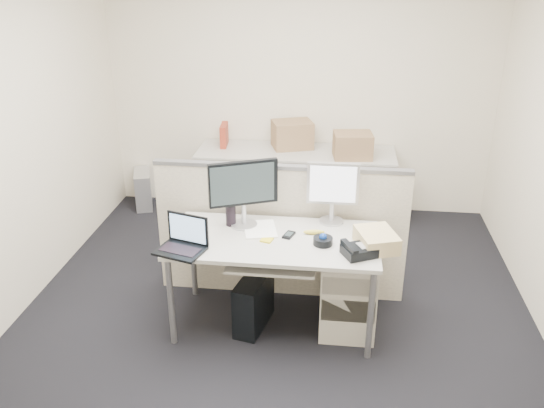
# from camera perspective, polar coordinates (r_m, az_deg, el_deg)

# --- Properties ---
(floor) EXTENTS (4.00, 4.50, 0.01)m
(floor) POSITION_cam_1_polar(r_m,az_deg,el_deg) (4.53, 0.22, -11.70)
(floor) COLOR black
(floor) RESTS_ON ground
(wall_back) EXTENTS (4.00, 0.02, 2.70)m
(wall_back) POSITION_cam_1_polar(r_m,az_deg,el_deg) (6.06, 2.73, 11.70)
(wall_back) COLOR beige
(wall_back) RESTS_ON ground
(wall_front) EXTENTS (4.00, 0.02, 2.70)m
(wall_front) POSITION_cam_1_polar(r_m,az_deg,el_deg) (1.95, -7.69, -17.60)
(wall_front) COLOR beige
(wall_front) RESTS_ON ground
(desk) EXTENTS (1.50, 0.75, 0.73)m
(desk) POSITION_cam_1_polar(r_m,az_deg,el_deg) (4.18, 0.23, -4.22)
(desk) COLOR #B1AEA5
(desk) RESTS_ON floor
(keyboard_tray) EXTENTS (0.62, 0.32, 0.02)m
(keyboard_tray) POSITION_cam_1_polar(r_m,az_deg,el_deg) (4.04, -0.06, -5.97)
(keyboard_tray) COLOR #B1AEA5
(keyboard_tray) RESTS_ON desk
(drawer_pedestal) EXTENTS (0.40, 0.55, 0.65)m
(drawer_pedestal) POSITION_cam_1_polar(r_m,az_deg,el_deg) (4.37, 7.56, -8.20)
(drawer_pedestal) COLOR beige
(drawer_pedestal) RESTS_ON floor
(cubicle_partition) EXTENTS (2.00, 0.06, 1.10)m
(cubicle_partition) POSITION_cam_1_polar(r_m,az_deg,el_deg) (4.62, 0.86, -2.88)
(cubicle_partition) COLOR beige
(cubicle_partition) RESTS_ON floor
(back_counter) EXTENTS (2.00, 0.60, 0.72)m
(back_counter) POSITION_cam_1_polar(r_m,az_deg,el_deg) (6.05, 2.32, 1.85)
(back_counter) COLOR beige
(back_counter) RESTS_ON floor
(monitor_main) EXTENTS (0.55, 0.38, 0.51)m
(monitor_main) POSITION_cam_1_polar(r_m,az_deg,el_deg) (4.23, -2.85, 0.98)
(monitor_main) COLOR black
(monitor_main) RESTS_ON desk
(monitor_small) EXTENTS (0.39, 0.20, 0.47)m
(monitor_small) POSITION_cam_1_polar(r_m,az_deg,el_deg) (4.31, 6.01, 1.04)
(monitor_small) COLOR #B7B7BC
(monitor_small) RESTS_ON desk
(laptop) EXTENTS (0.37, 0.32, 0.24)m
(laptop) POSITION_cam_1_polar(r_m,az_deg,el_deg) (3.96, -9.20, -3.22)
(laptop) COLOR black
(laptop) RESTS_ON desk
(trackball) EXTENTS (0.17, 0.17, 0.05)m
(trackball) POSITION_cam_1_polar(r_m,az_deg,el_deg) (4.07, 5.07, -3.67)
(trackball) COLOR black
(trackball) RESTS_ON desk
(desk_phone) EXTENTS (0.27, 0.25, 0.07)m
(desk_phone) POSITION_cam_1_polar(r_m,az_deg,el_deg) (3.95, 8.63, -4.62)
(desk_phone) COLOR black
(desk_phone) RESTS_ON desk
(paper_stack) EXTENTS (0.29, 0.34, 0.01)m
(paper_stack) POSITION_cam_1_polar(r_m,az_deg,el_deg) (4.26, -1.18, -2.52)
(paper_stack) COLOR white
(paper_stack) RESTS_ON desk
(sticky_pad) EXTENTS (0.10, 0.10, 0.01)m
(sticky_pad) POSITION_cam_1_polar(r_m,az_deg,el_deg) (4.11, -0.53, -3.58)
(sticky_pad) COLOR yellow
(sticky_pad) RESTS_ON desk
(travel_mug) EXTENTS (0.09, 0.09, 0.16)m
(travel_mug) POSITION_cam_1_polar(r_m,az_deg,el_deg) (4.32, -4.10, -1.11)
(travel_mug) COLOR black
(travel_mug) RESTS_ON desk
(banana) EXTENTS (0.16, 0.06, 0.04)m
(banana) POSITION_cam_1_polar(r_m,az_deg,el_deg) (4.21, 4.19, -2.78)
(banana) COLOR gold
(banana) RESTS_ON desk
(cellphone) EXTENTS (0.09, 0.13, 0.02)m
(cellphone) POSITION_cam_1_polar(r_m,az_deg,el_deg) (4.18, 1.68, -3.09)
(cellphone) COLOR black
(cellphone) RESTS_ON desk
(manila_folders) EXTENTS (0.33, 0.37, 0.12)m
(manila_folders) POSITION_cam_1_polar(r_m,az_deg,el_deg) (4.06, 10.31, -3.51)
(manila_folders) COLOR #DAB685
(manila_folders) RESTS_ON desk
(keyboard) EXTENTS (0.47, 0.22, 0.03)m
(keyboard) POSITION_cam_1_polar(r_m,az_deg,el_deg) (4.06, 0.71, -5.45)
(keyboard) COLOR black
(keyboard) RESTS_ON keyboard_tray
(pc_tower_desk) EXTENTS (0.27, 0.47, 0.41)m
(pc_tower_desk) POSITION_cam_1_polar(r_m,az_deg,el_deg) (4.39, -1.83, -9.71)
(pc_tower_desk) COLOR black
(pc_tower_desk) RESTS_ON floor
(pc_tower_spare_dark) EXTENTS (0.31, 0.50, 0.44)m
(pc_tower_spare_dark) POSITION_cam_1_polar(r_m,az_deg,el_deg) (6.35, -7.11, 1.42)
(pc_tower_spare_dark) COLOR black
(pc_tower_spare_dark) RESTS_ON floor
(pc_tower_spare_silver) EXTENTS (0.30, 0.46, 0.40)m
(pc_tower_spare_silver) POSITION_cam_1_polar(r_m,az_deg,el_deg) (6.54, -12.65, 1.49)
(pc_tower_spare_silver) COLOR #B7B7BC
(pc_tower_spare_silver) RESTS_ON floor
(cardboard_box_left) EXTENTS (0.47, 0.41, 0.30)m
(cardboard_box_left) POSITION_cam_1_polar(r_m,az_deg,el_deg) (5.99, 2.02, 6.81)
(cardboard_box_left) COLOR olive
(cardboard_box_left) RESTS_ON back_counter
(cardboard_box_right) EXTENTS (0.40, 0.33, 0.27)m
(cardboard_box_right) POSITION_cam_1_polar(r_m,az_deg,el_deg) (5.75, 7.99, 5.69)
(cardboard_box_right) COLOR olive
(cardboard_box_right) RESTS_ON back_counter
(red_binder) EXTENTS (0.08, 0.27, 0.25)m
(red_binder) POSITION_cam_1_polar(r_m,az_deg,el_deg) (6.08, -4.76, 6.75)
(red_binder) COLOR maroon
(red_binder) RESTS_ON back_counter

